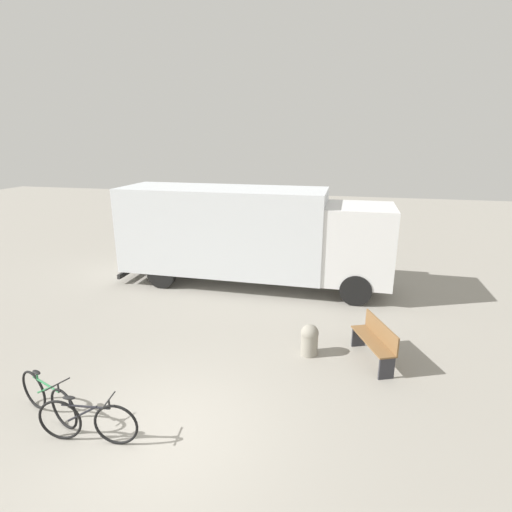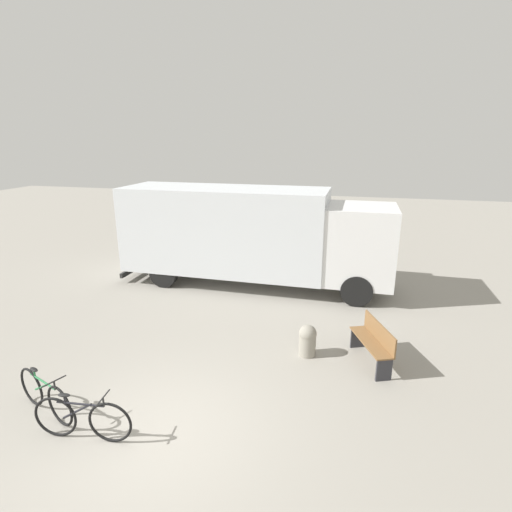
{
  "view_description": "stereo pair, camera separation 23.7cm",
  "coord_description": "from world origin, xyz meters",
  "px_view_note": "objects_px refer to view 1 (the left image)",
  "views": [
    {
      "loc": [
        2.79,
        -5.14,
        4.88
      ],
      "look_at": [
        0.46,
        5.11,
        1.74
      ],
      "focal_mm": 28.0,
      "sensor_mm": 36.0,
      "label": 1
    },
    {
      "loc": [
        3.02,
        -5.09,
        4.88
      ],
      "look_at": [
        0.46,
        5.11,
        1.74
      ],
      "focal_mm": 28.0,
      "sensor_mm": 36.0,
      "label": 2
    }
  ],
  "objects_px": {
    "delivery_truck": "(249,233)",
    "bollard_near_bench": "(309,339)",
    "park_bench": "(376,340)",
    "bicycle_near": "(48,398)",
    "bicycle_middle": "(87,421)"
  },
  "relations": [
    {
      "from": "delivery_truck",
      "to": "bollard_near_bench",
      "type": "relative_size",
      "value": 12.02
    },
    {
      "from": "delivery_truck",
      "to": "park_bench",
      "type": "xyz_separation_m",
      "value": [
        3.94,
        -4.21,
        -1.29
      ]
    },
    {
      "from": "bicycle_near",
      "to": "bollard_near_bench",
      "type": "height_order",
      "value": "bicycle_near"
    },
    {
      "from": "park_bench",
      "to": "bollard_near_bench",
      "type": "bearing_deg",
      "value": 68.4
    },
    {
      "from": "park_bench",
      "to": "delivery_truck",
      "type": "bearing_deg",
      "value": 20.46
    },
    {
      "from": "bollard_near_bench",
      "to": "park_bench",
      "type": "bearing_deg",
      "value": 1.06
    },
    {
      "from": "bicycle_near",
      "to": "bollard_near_bench",
      "type": "xyz_separation_m",
      "value": [
        4.36,
        3.23,
        -0.0
      ]
    },
    {
      "from": "park_bench",
      "to": "bicycle_middle",
      "type": "height_order",
      "value": "park_bench"
    },
    {
      "from": "bicycle_near",
      "to": "bicycle_middle",
      "type": "xyz_separation_m",
      "value": [
        1.07,
        -0.39,
        0.0
      ]
    },
    {
      "from": "bicycle_middle",
      "to": "delivery_truck",
      "type": "bearing_deg",
      "value": 78.02
    },
    {
      "from": "park_bench",
      "to": "bicycle_near",
      "type": "height_order",
      "value": "park_bench"
    },
    {
      "from": "bicycle_near",
      "to": "delivery_truck",
      "type": "bearing_deg",
      "value": 96.88
    },
    {
      "from": "delivery_truck",
      "to": "bicycle_near",
      "type": "distance_m",
      "value": 7.83
    },
    {
      "from": "delivery_truck",
      "to": "park_bench",
      "type": "height_order",
      "value": "delivery_truck"
    },
    {
      "from": "park_bench",
      "to": "bollard_near_bench",
      "type": "height_order",
      "value": "park_bench"
    }
  ]
}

